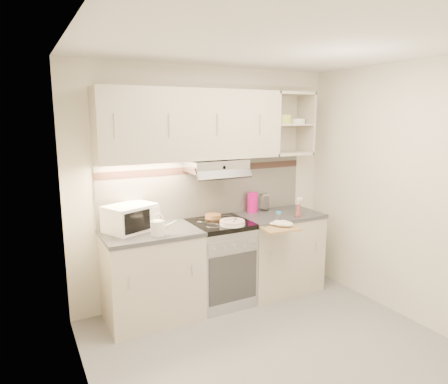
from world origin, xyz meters
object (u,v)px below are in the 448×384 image
at_px(pink_pitcher, 252,202).
at_px(cutting_board, 279,228).
at_px(electric_range, 220,262).
at_px(plate_stack, 232,223).
at_px(spray_bottle, 298,209).
at_px(microwave, 130,218).
at_px(watering_can, 159,227).
at_px(glass_jar, 265,202).

xyz_separation_m(pink_pitcher, cutting_board, (-0.05, -0.59, -0.14)).
xyz_separation_m(electric_range, cutting_board, (0.47, -0.39, 0.42)).
relative_size(pink_pitcher, cutting_board, 0.63).
xyz_separation_m(plate_stack, spray_bottle, (0.80, -0.04, 0.07)).
distance_m(pink_pitcher, cutting_board, 0.61).
distance_m(microwave, plate_stack, 1.01).
bearing_deg(spray_bottle, pink_pitcher, 104.10).
bearing_deg(spray_bottle, plate_stack, 152.92).
bearing_deg(watering_can, plate_stack, 12.28).
bearing_deg(microwave, plate_stack, -39.61).
bearing_deg(plate_stack, electric_range, 105.05).
xyz_separation_m(electric_range, microwave, (-0.91, 0.10, 0.58)).
xyz_separation_m(watering_can, pink_pitcher, (1.24, 0.37, 0.04)).
xyz_separation_m(electric_range, watering_can, (-0.72, -0.17, 0.53)).
bearing_deg(pink_pitcher, microwave, 178.13).
relative_size(electric_range, plate_stack, 3.50).
distance_m(pink_pitcher, spray_bottle, 0.54).
bearing_deg(spray_bottle, microwave, 145.62).
relative_size(glass_jar, spray_bottle, 0.86).
xyz_separation_m(glass_jar, spray_bottle, (0.16, -0.42, -0.01)).
bearing_deg(cutting_board, plate_stack, 159.87).
relative_size(microwave, glass_jar, 2.71).
xyz_separation_m(microwave, cutting_board, (1.38, -0.49, -0.16)).
distance_m(electric_range, spray_bottle, 1.03).
height_order(pink_pitcher, glass_jar, pink_pitcher).
height_order(microwave, spray_bottle, microwave).
bearing_deg(electric_range, pink_pitcher, 21.05).
height_order(watering_can, pink_pitcher, pink_pitcher).
xyz_separation_m(plate_stack, pink_pitcher, (0.47, 0.38, 0.09)).
bearing_deg(glass_jar, cutting_board, -110.59).
xyz_separation_m(plate_stack, cutting_board, (0.42, -0.21, -0.05)).
height_order(plate_stack, glass_jar, glass_jar).
bearing_deg(cutting_board, spray_bottle, 31.14).
bearing_deg(watering_can, electric_range, 26.25).
distance_m(electric_range, cutting_board, 0.74).
xyz_separation_m(pink_pitcher, spray_bottle, (0.33, -0.42, -0.02)).
distance_m(electric_range, pink_pitcher, 0.79).
xyz_separation_m(pink_pitcher, glass_jar, (0.17, -0.00, -0.01)).
relative_size(pink_pitcher, glass_jar, 1.14).
xyz_separation_m(watering_can, cutting_board, (1.19, -0.22, -0.11)).
relative_size(spray_bottle, cutting_board, 0.64).
xyz_separation_m(electric_range, plate_stack, (0.05, -0.18, 0.47)).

